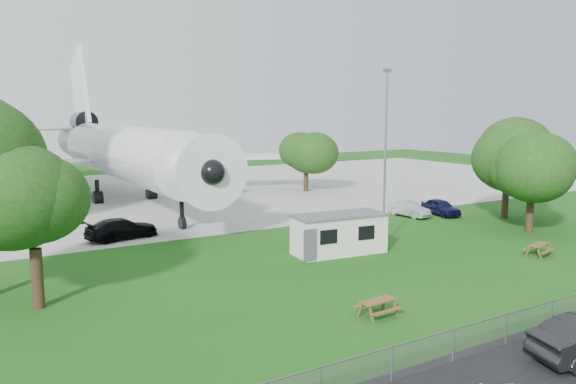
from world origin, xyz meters
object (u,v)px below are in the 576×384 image
picnic_west (378,316)px  picnic_east (538,256)px  airliner (121,150)px  site_cabin (339,234)px

picnic_west → picnic_east: (15.99, 2.96, 0.00)m
airliner → picnic_east: size_ratio=26.52×
airliner → picnic_west: size_ratio=26.52×
picnic_east → site_cabin: bearing=132.1°
picnic_east → airliner: bearing=100.6°
site_cabin → picnic_west: site_cabin is taller
site_cabin → picnic_west: (-5.35, -10.22, -1.31)m
airliner → site_cabin: bearing=-78.6°
picnic_west → picnic_east: bearing=6.5°
picnic_west → airliner: bearing=87.0°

